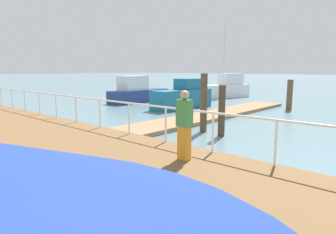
# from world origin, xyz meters

# --- Properties ---
(ground_plane) EXTENTS (300.00, 300.00, 0.00)m
(ground_plane) POSITION_xyz_m (0.00, 20.00, 0.00)
(ground_plane) COLOR slate
(floating_dock) EXTENTS (14.68, 2.00, 0.18)m
(floating_dock) POSITION_xyz_m (3.84, 10.85, 0.09)
(floating_dock) COLOR #93704C
(floating_dock) RESTS_ON ground_plane
(boardwalk_railing) EXTENTS (0.06, 26.75, 1.08)m
(boardwalk_railing) POSITION_xyz_m (-3.15, 7.91, 1.24)
(boardwalk_railing) COLOR white
(boardwalk_railing) RESTS_ON boardwalk
(dock_piling_0) EXTENTS (0.28, 0.28, 2.40)m
(dock_piling_0) POSITION_xyz_m (0.35, 8.99, 1.20)
(dock_piling_0) COLOR brown
(dock_piling_0) RESTS_ON ground_plane
(dock_piling_1) EXTENTS (0.36, 0.36, 1.93)m
(dock_piling_1) POSITION_xyz_m (9.53, 8.76, 0.96)
(dock_piling_1) COLOR brown
(dock_piling_1) RESTS_ON ground_plane
(dock_piling_2) EXTENTS (0.26, 0.26, 1.97)m
(dock_piling_2) POSITION_xyz_m (0.15, 8.01, 0.99)
(dock_piling_2) COLOR #473826
(dock_piling_2) RESTS_ON ground_plane
(moored_boat_0) EXTENTS (5.75, 2.69, 6.30)m
(moored_boat_0) POSITION_xyz_m (13.90, 16.11, 0.85)
(moored_boat_0) COLOR white
(moored_boat_0) RESTS_ON ground_plane
(moored_boat_2) EXTENTS (4.64, 1.66, 1.96)m
(moored_boat_2) POSITION_xyz_m (5.61, 14.32, 0.78)
(moored_boat_2) COLOR #1E6B8C
(moored_boat_2) RESTS_ON ground_plane
(moored_boat_3) EXTENTS (5.36, 1.86, 2.07)m
(moored_boat_3) POSITION_xyz_m (6.09, 19.34, 0.77)
(moored_boat_3) COLOR navy
(moored_boat_3) RESTS_ON ground_plane
(pedestrian_1) EXTENTS (0.23, 0.36, 1.68)m
(pedestrian_1) POSITION_xyz_m (-4.15, 6.40, 1.27)
(pedestrian_1) COLOR orange
(pedestrian_1) RESTS_ON boardwalk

